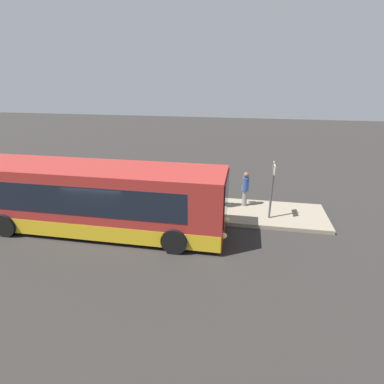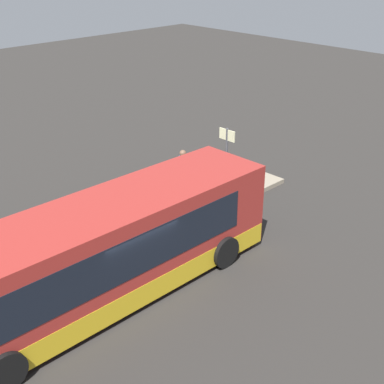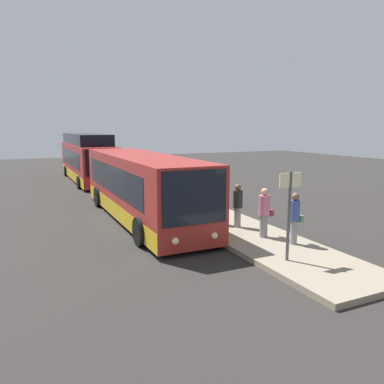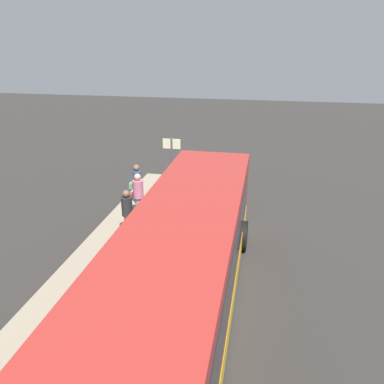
# 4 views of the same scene
# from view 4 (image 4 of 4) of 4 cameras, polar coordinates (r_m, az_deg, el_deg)

# --- Properties ---
(ground) EXTENTS (80.00, 80.00, 0.00)m
(ground) POSITION_cam_4_polar(r_m,az_deg,el_deg) (11.04, 0.79, -16.75)
(ground) COLOR #2B2826
(platform) EXTENTS (20.00, 3.01, 0.19)m
(platform) POSITION_cam_4_polar(r_m,az_deg,el_deg) (11.82, -14.65, -14.04)
(platform) COLOR gray
(platform) RESTS_ON ground
(bus_lead) EXTENTS (11.82, 2.90, 3.00)m
(bus_lead) POSITION_cam_4_polar(r_m,az_deg,el_deg) (9.64, -1.59, -12.20)
(bus_lead) COLOR maroon
(bus_lead) RESTS_ON ground
(passenger_boarding) EXTENTS (0.39, 0.55, 1.83)m
(passenger_boarding) POSITION_cam_4_polar(r_m,az_deg,el_deg) (16.40, -8.41, 1.41)
(passenger_boarding) COLOR gray
(passenger_boarding) RESTS_ON platform
(passenger_waiting) EXTENTS (0.46, 0.62, 1.85)m
(passenger_waiting) POSITION_cam_4_polar(r_m,az_deg,el_deg) (15.24, -8.22, -0.27)
(passenger_waiting) COLOR gray
(passenger_waiting) RESTS_ON platform
(passenger_with_bags) EXTENTS (0.45, 0.45, 1.80)m
(passenger_with_bags) POSITION_cam_4_polar(r_m,az_deg,el_deg) (13.81, -9.83, -2.92)
(passenger_with_bags) COLOR gray
(passenger_with_bags) RESTS_ON platform
(suitcase) EXTENTS (0.39, 0.20, 0.93)m
(suitcase) POSITION_cam_4_polar(r_m,az_deg,el_deg) (13.53, -8.96, -6.38)
(suitcase) COLOR black
(suitcase) RESTS_ON platform
(sign_post) EXTENTS (0.10, 0.80, 2.77)m
(sign_post) POSITION_cam_4_polar(r_m,az_deg,el_deg) (16.89, -3.07, 4.93)
(sign_post) COLOR #4C4C51
(sign_post) RESTS_ON platform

